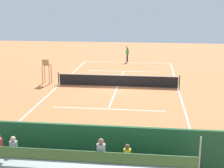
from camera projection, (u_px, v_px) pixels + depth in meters
name	position (u px, v px, depth m)	size (l,w,h in m)	color
ground_plane	(118.00, 86.00, 27.29)	(60.00, 60.00, 0.00)	#D17542
court_line_markings	(118.00, 86.00, 27.32)	(10.10, 22.20, 0.01)	white
tennis_net	(118.00, 80.00, 27.16)	(10.30, 0.10, 1.07)	black
backdrop_wall	(84.00, 147.00, 13.57)	(18.00, 0.16, 2.00)	#235633
bleacher_stand	(74.00, 164.00, 12.28)	(9.06, 2.40, 2.48)	#B2B2B7
umpire_chair	(46.00, 69.00, 27.89)	(0.67, 0.67, 2.14)	#A88456
courtside_bench	(162.00, 153.00, 14.00)	(1.80, 0.40, 0.93)	#33383D
equipment_bag	(121.00, 160.00, 14.17)	(0.90, 0.36, 0.36)	#B22D2D
tennis_player	(127.00, 53.00, 38.08)	(0.41, 0.55, 1.93)	black
tennis_racket	(121.00, 62.00, 38.30)	(0.38, 0.59, 0.03)	black
tennis_ball_near	(118.00, 67.00, 35.30)	(0.07, 0.07, 0.07)	#CCDB33
tennis_ball_far	(118.00, 67.00, 35.31)	(0.07, 0.07, 0.07)	#CCDB33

